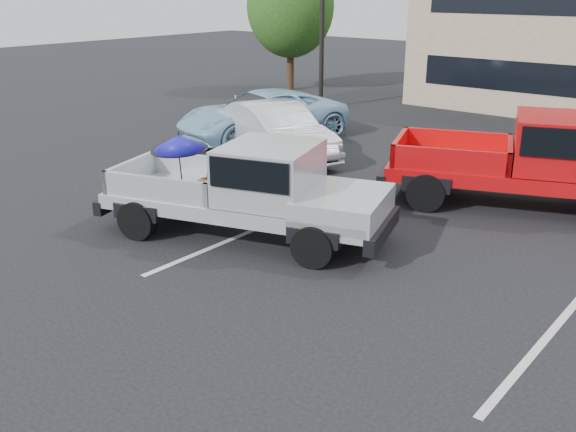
# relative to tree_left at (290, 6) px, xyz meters

# --- Properties ---
(ground) EXTENTS (90.00, 90.00, 0.00)m
(ground) POSITION_rel_tree_left_xyz_m (14.00, -17.00, -3.73)
(ground) COLOR black
(ground) RESTS_ON ground
(stripe_left) EXTENTS (0.12, 5.00, 0.01)m
(stripe_left) POSITION_rel_tree_left_xyz_m (11.00, -15.00, -3.73)
(stripe_left) COLOR silver
(stripe_left) RESTS_ON ground
(stripe_right) EXTENTS (0.12, 5.00, 0.01)m
(stripe_right) POSITION_rel_tree_left_xyz_m (17.00, -15.00, -3.73)
(stripe_right) COLOR silver
(stripe_right) RESTS_ON ground
(tree_left) EXTENTS (3.96, 3.96, 6.02)m
(tree_left) POSITION_rel_tree_left_xyz_m (0.00, 0.00, 0.00)
(tree_left) COLOR #332114
(tree_left) RESTS_ON ground
(silver_pickup) EXTENTS (6.02, 3.61, 2.06)m
(silver_pickup) POSITION_rel_tree_left_xyz_m (11.35, -14.91, -2.68)
(silver_pickup) COLOR black
(silver_pickup) RESTS_ON ground
(red_pickup) EXTENTS (6.59, 4.27, 2.05)m
(red_pickup) POSITION_rel_tree_left_xyz_m (15.00, -9.60, -2.61)
(red_pickup) COLOR black
(red_pickup) RESTS_ON ground
(silver_sedan) EXTENTS (4.95, 3.23, 1.54)m
(silver_sedan) POSITION_rel_tree_left_xyz_m (7.62, -10.02, -2.96)
(silver_sedan) COLOR silver
(silver_sedan) RESTS_ON ground
(blue_suv) EXTENTS (4.19, 5.99, 1.52)m
(blue_suv) POSITION_rel_tree_left_xyz_m (5.74, -8.49, -2.97)
(blue_suv) COLOR #96C4E1
(blue_suv) RESTS_ON ground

